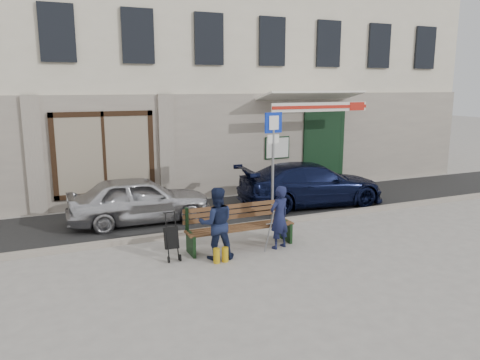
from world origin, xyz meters
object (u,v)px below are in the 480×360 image
parking_sign (273,148)px  stroller (171,239)px  car_navy (311,184)px  bench (238,227)px  man (279,217)px  woman (216,223)px  car_silver (140,200)px

parking_sign → stroller: (-3.17, -1.71, -1.46)m
car_navy → parking_sign: bearing=123.1°
car_navy → bench: bearing=132.1°
man → woman: size_ratio=0.93×
parking_sign → bench: bearing=-145.2°
car_navy → bench: (-3.41, -2.53, -0.17)m
car_silver → car_navy: (4.96, -0.19, 0.02)m
car_navy → stroller: 5.57m
man → car_silver: bearing=-70.3°
man → bench: bearing=-42.7°
car_navy → woman: bearing=131.4°
car_silver → parking_sign: 3.64m
man → stroller: (-2.30, 0.28, -0.26)m
car_navy → parking_sign: (-1.74, -0.91, 1.25)m
bench → woman: 0.82m
car_navy → woman: (-4.06, -2.94, 0.11)m
car_silver → parking_sign: parking_sign is taller
car_silver → woman: bearing=-162.2°
car_silver → stroller: (0.05, -2.81, -0.19)m
car_silver → man: (2.35, -3.09, 0.08)m
car_navy → stroller: car_navy is taller
car_navy → car_silver: bearing=93.4°
man → woman: bearing=-16.0°
parking_sign → bench: 2.73m
car_silver → stroller: car_silver is taller
parking_sign → woman: size_ratio=1.89×
car_navy → parking_sign: parking_sign is taller
woman → car_silver: bearing=-62.5°
bench → stroller: bearing=-176.4°
car_navy → man: 3.91m
car_silver → car_navy: size_ratio=0.83×
parking_sign → man: (-0.87, -2.00, -1.20)m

